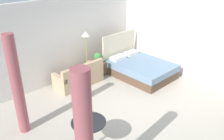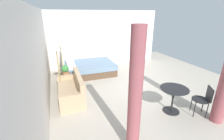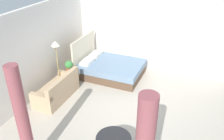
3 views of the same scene
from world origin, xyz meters
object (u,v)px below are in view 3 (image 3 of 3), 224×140
at_px(couch, 57,90).
at_px(nightstand, 71,76).
at_px(bed, 109,68).
at_px(potted_plant, 69,66).
at_px(floor_lamp, 56,50).

relative_size(couch, nightstand, 3.28).
bearing_deg(bed, couch, 155.35).
bearing_deg(couch, nightstand, 6.16).
relative_size(bed, potted_plant, 5.88).
bearing_deg(floor_lamp, bed, -41.08).
distance_m(potted_plant, floor_lamp, 0.76).
bearing_deg(couch, bed, -24.65).
bearing_deg(nightstand, bed, -46.27).
bearing_deg(couch, potted_plant, 5.64).
distance_m(nightstand, floor_lamp, 1.20).
xyz_separation_m(bed, floor_lamp, (-1.39, 1.21, 1.06)).
xyz_separation_m(couch, potted_plant, (0.91, 0.09, 0.41)).
bearing_deg(floor_lamp, couch, -152.88).
bearing_deg(nightstand, couch, -173.84).
height_order(couch, floor_lamp, floor_lamp).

